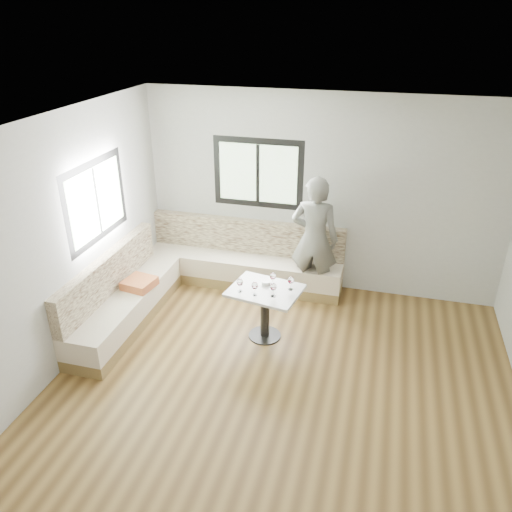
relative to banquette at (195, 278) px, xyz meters
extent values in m
cube|color=brown|center=(1.59, -1.63, -0.33)|extent=(5.00, 5.00, 0.01)
cube|color=white|center=(1.59, -1.63, 2.47)|extent=(5.00, 5.00, 0.01)
cube|color=#B7B7B2|center=(1.59, 0.87, 1.07)|extent=(5.00, 0.01, 2.80)
cube|color=#B7B7B2|center=(1.59, -4.13, 1.07)|extent=(5.00, 0.01, 2.80)
cube|color=#B7B7B2|center=(-0.91, -1.63, 1.07)|extent=(0.01, 5.00, 2.80)
cube|color=black|center=(0.69, 0.86, 1.32)|extent=(1.30, 0.02, 1.00)
cube|color=black|center=(-0.90, -0.73, 1.32)|extent=(0.02, 1.30, 1.00)
cube|color=olive|center=(0.54, 0.59, -0.25)|extent=(2.90, 0.55, 0.16)
cube|color=beige|center=(0.54, 0.59, -0.03)|extent=(2.90, 0.55, 0.29)
cube|color=beige|center=(0.54, 0.80, 0.37)|extent=(2.90, 0.14, 0.50)
cube|color=olive|center=(-0.64, -0.81, -0.25)|extent=(0.55, 2.25, 0.16)
cube|color=beige|center=(-0.64, -0.81, -0.03)|extent=(0.55, 2.25, 0.29)
cube|color=beige|center=(-0.84, -0.81, 0.37)|extent=(0.14, 2.25, 0.50)
cube|color=#BC6D3C|center=(-0.52, -0.61, 0.17)|extent=(0.42, 0.42, 0.11)
cylinder|color=black|center=(1.18, -0.63, -0.32)|extent=(0.41, 0.41, 0.02)
cylinder|color=black|center=(1.18, -0.63, -0.01)|extent=(0.11, 0.11, 0.65)
cube|color=white|center=(1.18, -0.63, 0.33)|extent=(0.93, 0.78, 0.04)
imported|color=slate|center=(1.58, 0.50, 0.56)|extent=(0.67, 0.45, 1.79)
cylinder|color=white|center=(1.16, -0.51, 0.38)|extent=(0.11, 0.11, 0.04)
sphere|color=black|center=(1.17, -0.50, 0.39)|extent=(0.02, 0.02, 0.02)
sphere|color=black|center=(1.14, -0.50, 0.39)|extent=(0.02, 0.02, 0.02)
sphere|color=black|center=(1.16, -0.53, 0.39)|extent=(0.02, 0.02, 0.02)
cylinder|color=white|center=(0.90, -0.76, 0.36)|extent=(0.06, 0.06, 0.01)
cylinder|color=white|center=(0.90, -0.76, 0.40)|extent=(0.01, 0.01, 0.07)
ellipsoid|color=white|center=(0.90, -0.76, 0.48)|extent=(0.08, 0.08, 0.09)
cylinder|color=#48030E|center=(0.90, -0.76, 0.46)|extent=(0.05, 0.05, 0.02)
cylinder|color=white|center=(1.09, -0.79, 0.36)|extent=(0.06, 0.06, 0.01)
cylinder|color=white|center=(1.09, -0.79, 0.40)|extent=(0.01, 0.01, 0.07)
ellipsoid|color=white|center=(1.09, -0.79, 0.48)|extent=(0.08, 0.08, 0.09)
cylinder|color=#48030E|center=(1.09, -0.79, 0.46)|extent=(0.05, 0.05, 0.02)
cylinder|color=white|center=(1.31, -0.77, 0.36)|extent=(0.06, 0.06, 0.01)
cylinder|color=white|center=(1.31, -0.77, 0.40)|extent=(0.01, 0.01, 0.07)
ellipsoid|color=white|center=(1.31, -0.77, 0.48)|extent=(0.08, 0.08, 0.09)
cylinder|color=#48030E|center=(1.31, -0.77, 0.46)|extent=(0.05, 0.05, 0.02)
cylinder|color=white|center=(1.24, -0.51, 0.36)|extent=(0.06, 0.06, 0.01)
cylinder|color=white|center=(1.24, -0.51, 0.40)|extent=(0.01, 0.01, 0.07)
ellipsoid|color=white|center=(1.24, -0.51, 0.48)|extent=(0.08, 0.08, 0.09)
cylinder|color=#48030E|center=(1.24, -0.51, 0.46)|extent=(0.05, 0.05, 0.02)
cylinder|color=white|center=(1.47, -0.56, 0.36)|extent=(0.06, 0.06, 0.01)
cylinder|color=white|center=(1.47, -0.56, 0.40)|extent=(0.01, 0.01, 0.07)
ellipsoid|color=white|center=(1.47, -0.56, 0.48)|extent=(0.08, 0.08, 0.09)
cylinder|color=#48030E|center=(1.47, -0.56, 0.46)|extent=(0.05, 0.05, 0.02)
camera|label=1|loc=(2.42, -5.69, 3.39)|focal=35.00mm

